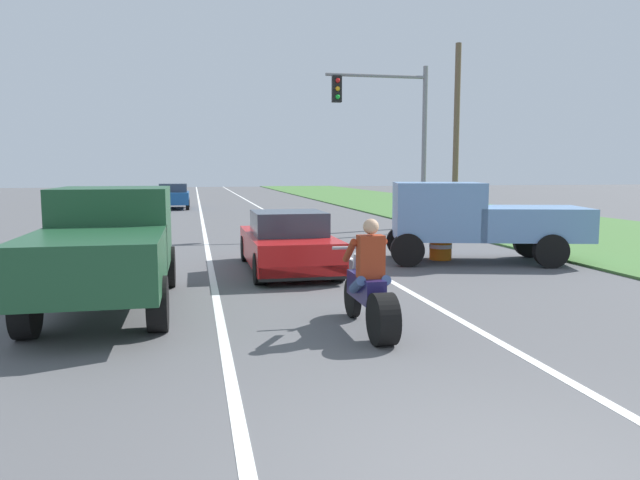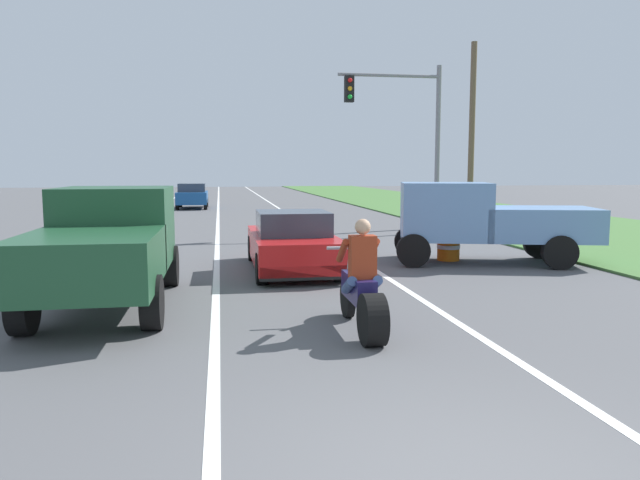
# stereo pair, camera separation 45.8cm
# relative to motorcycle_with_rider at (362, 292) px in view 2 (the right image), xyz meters

# --- Properties ---
(lane_stripe_left_solid) EXTENTS (0.14, 120.00, 0.01)m
(lane_stripe_left_solid) POSITION_rel_motorcycle_with_rider_xyz_m (-5.64, 15.77, -0.59)
(lane_stripe_left_solid) COLOR white
(lane_stripe_left_solid) RESTS_ON ground
(lane_stripe_right_solid) EXTENTS (0.14, 120.00, 0.01)m
(lane_stripe_right_solid) POSITION_rel_motorcycle_with_rider_xyz_m (1.56, 15.77, -0.59)
(lane_stripe_right_solid) COLOR white
(lane_stripe_right_solid) RESTS_ON ground
(lane_stripe_centre_dashed) EXTENTS (0.14, 120.00, 0.01)m
(lane_stripe_centre_dashed) POSITION_rel_motorcycle_with_rider_xyz_m (-2.04, 15.77, -0.59)
(lane_stripe_centre_dashed) COLOR white
(lane_stripe_centre_dashed) RESTS_ON ground
(grass_verge_right) EXTENTS (10.00, 120.00, 0.06)m
(grass_verge_right) POSITION_rel_motorcycle_with_rider_xyz_m (11.68, 15.77, -0.56)
(grass_verge_right) COLOR #477538
(grass_verge_right) RESTS_ON ground
(motorcycle_with_rider) EXTENTS (0.70, 2.21, 1.62)m
(motorcycle_with_rider) POSITION_rel_motorcycle_with_rider_xyz_m (0.00, 0.00, 0.00)
(motorcycle_with_rider) COLOR black
(motorcycle_with_rider) RESTS_ON ground
(sports_car_red) EXTENTS (1.84, 4.30, 1.37)m
(sports_car_red) POSITION_rel_motorcycle_with_rider_xyz_m (-0.33, 5.45, 0.04)
(sports_car_red) COLOR red
(sports_car_red) RESTS_ON ground
(pickup_truck_left_lane_dark_green) EXTENTS (2.02, 4.80, 1.98)m
(pickup_truck_left_lane_dark_green) POSITION_rel_motorcycle_with_rider_xyz_m (-3.80, 2.31, 0.51)
(pickup_truck_left_lane_dark_green) COLOR #1E4C2D
(pickup_truck_left_lane_dark_green) RESTS_ON ground
(pickup_truck_right_shoulder_light_blue) EXTENTS (5.14, 3.14, 1.98)m
(pickup_truck_right_shoulder_light_blue) POSITION_rel_motorcycle_with_rider_xyz_m (4.45, 5.84, 0.51)
(pickup_truck_right_shoulder_light_blue) COLOR #6B93C6
(pickup_truck_right_shoulder_light_blue) RESTS_ON ground
(traffic_light_mast_near) EXTENTS (3.78, 0.34, 6.00)m
(traffic_light_mast_near) POSITION_rel_motorcycle_with_rider_xyz_m (4.77, 12.88, 3.35)
(traffic_light_mast_near) COLOR gray
(traffic_light_mast_near) RESTS_ON ground
(utility_pole_roadside) EXTENTS (0.24, 0.24, 7.38)m
(utility_pole_roadside) POSITION_rel_motorcycle_with_rider_xyz_m (8.21, 15.25, 3.10)
(utility_pole_roadside) COLOR brown
(utility_pole_roadside) RESTS_ON ground
(construction_barrel_nearest) EXTENTS (0.58, 0.58, 1.00)m
(construction_barrel_nearest) POSITION_rel_motorcycle_with_rider_xyz_m (3.79, 6.36, -0.09)
(construction_barrel_nearest) COLOR orange
(construction_barrel_nearest) RESTS_ON ground
(distant_car_far_ahead) EXTENTS (1.80, 4.00, 1.50)m
(distant_car_far_ahead) POSITION_rel_motorcycle_with_rider_xyz_m (-3.56, 28.71, 0.18)
(distant_car_far_ahead) COLOR #194C8C
(distant_car_far_ahead) RESTS_ON ground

